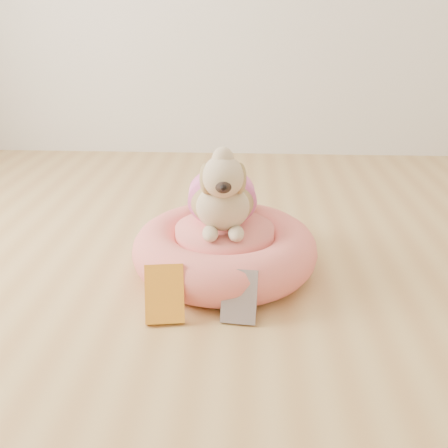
{
  "coord_description": "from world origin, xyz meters",
  "views": [
    {
      "loc": [
        0.28,
        -1.23,
        0.91
      ],
      "look_at": [
        0.19,
        0.43,
        0.21
      ],
      "focal_mm": 40.0,
      "sensor_mm": 36.0,
      "label": 1
    }
  ],
  "objects_px": {
    "pet_bed": "(225,249)",
    "book_yellow": "(165,294)",
    "book_white": "(239,296)",
    "dog": "(222,182)"
  },
  "relations": [
    {
      "from": "pet_bed",
      "to": "book_yellow",
      "type": "distance_m",
      "value": 0.38
    },
    {
      "from": "book_yellow",
      "to": "book_white",
      "type": "xyz_separation_m",
      "value": [
        0.24,
        0.01,
        -0.01
      ]
    },
    {
      "from": "pet_bed",
      "to": "book_white",
      "type": "height_order",
      "value": "pet_bed"
    },
    {
      "from": "book_yellow",
      "to": "dog",
      "type": "bearing_deg",
      "value": 58.35
    },
    {
      "from": "pet_bed",
      "to": "book_yellow",
      "type": "xyz_separation_m",
      "value": [
        -0.17,
        -0.34,
        0.0
      ]
    },
    {
      "from": "pet_bed",
      "to": "dog",
      "type": "bearing_deg",
      "value": 109.48
    },
    {
      "from": "book_yellow",
      "to": "book_white",
      "type": "distance_m",
      "value": 0.24
    },
    {
      "from": "dog",
      "to": "book_white",
      "type": "bearing_deg",
      "value": -82.83
    },
    {
      "from": "dog",
      "to": "pet_bed",
      "type": "bearing_deg",
      "value": -74.95
    },
    {
      "from": "pet_bed",
      "to": "book_yellow",
      "type": "relative_size",
      "value": 3.71
    }
  ]
}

